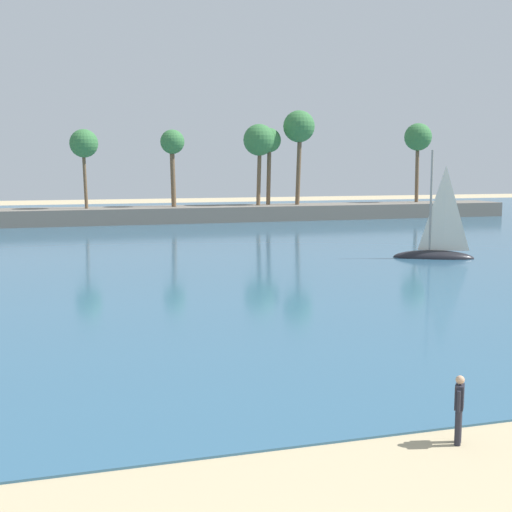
% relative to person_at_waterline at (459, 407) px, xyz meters
% --- Properties ---
extents(sea, '(220.00, 104.01, 0.06)m').
position_rel_person_at_waterline_xyz_m(sea, '(-6.75, 52.84, -0.86)').
color(sea, '#33607F').
rests_on(sea, ground).
extents(palm_headland, '(106.07, 6.00, 12.95)m').
position_rel_person_at_waterline_xyz_m(palm_headland, '(-8.02, 64.86, 2.69)').
color(palm_headland, slate).
rests_on(palm_headland, ground).
extents(person_at_waterline, '(0.37, 0.46, 1.67)m').
position_rel_person_at_waterline_xyz_m(person_at_waterline, '(0.00, 0.00, 0.00)').
color(person_at_waterline, '#23232D').
rests_on(person_at_waterline, ground).
extents(sailboat_near_shore, '(5.73, 3.94, 8.06)m').
position_rel_person_at_waterline_xyz_m(sailboat_near_shore, '(16.81, 28.92, -0.11)').
color(sailboat_near_shore, black).
rests_on(sailboat_near_shore, sea).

